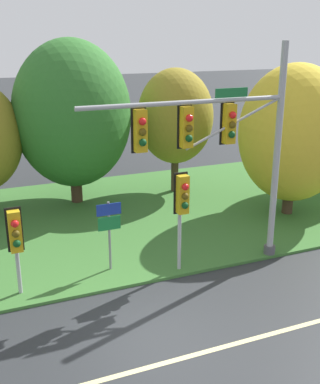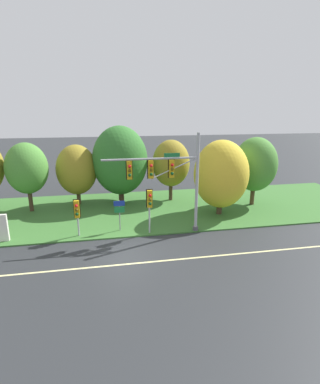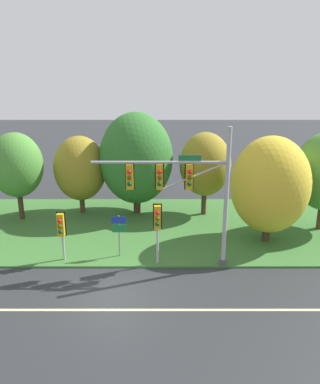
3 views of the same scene
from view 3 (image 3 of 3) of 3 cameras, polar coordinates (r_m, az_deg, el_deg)
name	(u,v)px [view 3 (image 3 of 3)]	position (r m, az deg, el deg)	size (l,w,h in m)	color
ground_plane	(112,295)	(17.74, -7.34, -15.23)	(160.00, 160.00, 0.00)	#282B2D
lane_stripe	(108,310)	(16.74, -7.86, -17.38)	(36.00, 0.16, 0.01)	beige
grass_verge	(127,226)	(25.07, -5.06, -5.18)	(48.00, 11.50, 0.10)	#386B2D
traffic_signal_mast	(185,186)	(18.38, 3.77, 0.88)	(6.83, 0.49, 7.16)	#9EA0A5
pedestrian_signal_near_kerb	(157,221)	(18.94, -0.48, -4.45)	(0.46, 0.55, 3.30)	#9EA0A5
pedestrian_signal_further_along	(60,227)	(20.17, -14.93, -5.20)	(0.46, 0.55, 2.73)	#9EA0A5
route_sign_post	(118,230)	(20.32, -6.36, -5.70)	(0.80, 0.08, 2.33)	slate
tree_left_of_mast	(16,165)	(26.85, -21.13, 3.81)	(3.50, 3.50, 6.00)	#423021
tree_behind_signpost	(79,169)	(27.07, -12.18, 3.52)	(3.68, 3.68, 5.58)	#4C3823
tree_mid_verge	(136,159)	(26.29, -3.74, 5.11)	(5.13, 5.13, 7.23)	#423021
tree_tall_centre	(205,164)	(26.23, 6.80, 4.19)	(3.57, 3.57, 5.89)	#423021
tree_right_far	(269,185)	(22.46, 16.33, 1.05)	(4.52, 4.52, 6.29)	#423021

